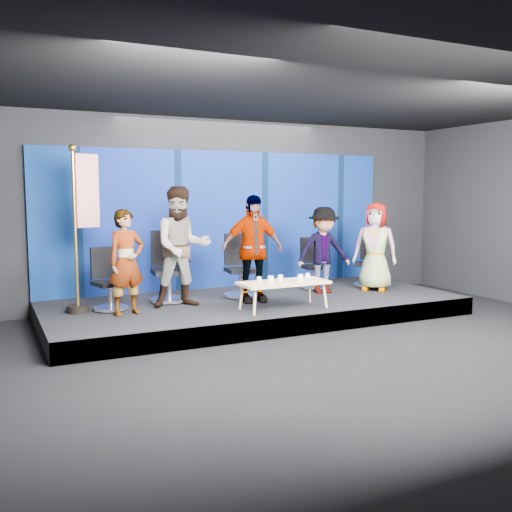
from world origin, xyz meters
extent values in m
plane|color=black|center=(0.00, 0.00, 0.00)|extent=(10.00, 10.00, 0.00)
cube|color=black|center=(0.00, 4.00, 1.75)|extent=(10.00, 0.02, 3.50)
cube|color=black|center=(0.00, 0.00, 3.50)|extent=(10.00, 8.00, 0.02)
cube|color=black|center=(0.00, 2.50, 0.15)|extent=(7.00, 3.00, 0.30)
cube|color=navy|center=(0.00, 3.95, 1.60)|extent=(7.00, 0.08, 2.60)
cylinder|color=silver|center=(-2.42, 2.64, 0.33)|extent=(0.68, 0.68, 0.06)
cylinder|color=silver|center=(-2.42, 2.64, 0.54)|extent=(0.06, 0.06, 0.37)
cube|color=black|center=(-2.42, 2.64, 0.72)|extent=(0.54, 0.54, 0.06)
cube|color=black|center=(-2.48, 2.85, 1.02)|extent=(0.40, 0.15, 0.50)
imported|color=black|center=(-2.26, 2.23, 1.09)|extent=(0.66, 0.52, 1.58)
cylinder|color=silver|center=(-1.40, 2.90, 0.33)|extent=(0.73, 0.73, 0.07)
cylinder|color=silver|center=(-1.40, 2.90, 0.59)|extent=(0.08, 0.08, 0.45)
cube|color=black|center=(-1.40, 2.90, 0.81)|extent=(0.59, 0.59, 0.08)
cube|color=black|center=(-1.37, 3.16, 1.18)|extent=(0.49, 0.10, 0.61)
imported|color=black|center=(-1.31, 2.46, 1.26)|extent=(1.00, 0.82, 1.92)
cylinder|color=silver|center=(-0.14, 2.78, 0.33)|extent=(0.69, 0.69, 0.06)
cylinder|color=silver|center=(-0.14, 2.78, 0.57)|extent=(0.07, 0.07, 0.41)
cube|color=black|center=(-0.14, 2.78, 0.78)|extent=(0.55, 0.55, 0.07)
cube|color=black|center=(-0.11, 3.02, 1.12)|extent=(0.46, 0.10, 0.57)
imported|color=black|center=(-0.14, 2.33, 1.19)|extent=(1.09, 0.55, 1.79)
cylinder|color=silver|center=(1.47, 2.97, 0.33)|extent=(0.60, 0.60, 0.05)
cylinder|color=silver|center=(1.47, 2.97, 0.54)|extent=(0.06, 0.06, 0.36)
cube|color=black|center=(1.47, 2.97, 0.72)|extent=(0.48, 0.48, 0.06)
cube|color=black|center=(1.50, 3.19, 1.02)|extent=(0.40, 0.09, 0.50)
imported|color=black|center=(1.39, 2.53, 1.08)|extent=(1.07, 0.70, 1.57)
cylinder|color=silver|center=(2.58, 2.77, 0.33)|extent=(0.81, 0.81, 0.06)
cylinder|color=silver|center=(2.58, 2.77, 0.55)|extent=(0.07, 0.07, 0.38)
cube|color=black|center=(2.58, 2.77, 0.74)|extent=(0.64, 0.64, 0.07)
cube|color=black|center=(2.74, 2.93, 1.05)|extent=(0.32, 0.34, 0.52)
imported|color=black|center=(2.41, 2.35, 1.12)|extent=(0.93, 0.94, 1.64)
cube|color=tan|center=(0.06, 1.59, 0.71)|extent=(1.42, 0.61, 0.04)
cylinder|color=tan|center=(-0.56, 1.35, 0.50)|extent=(0.04, 0.04, 0.39)
cylinder|color=tan|center=(-0.56, 1.81, 0.50)|extent=(0.04, 0.04, 0.39)
cylinder|color=tan|center=(0.68, 1.36, 0.50)|extent=(0.04, 0.04, 0.39)
cylinder|color=tan|center=(0.68, 1.83, 0.50)|extent=(0.04, 0.04, 0.39)
cylinder|color=white|center=(-0.32, 1.68, 0.78)|extent=(0.07, 0.07, 0.08)
cylinder|color=white|center=(-0.19, 1.54, 0.79)|extent=(0.09, 0.09, 0.11)
cylinder|color=white|center=(0.03, 1.64, 0.78)|extent=(0.08, 0.08, 0.10)
cylinder|color=white|center=(0.34, 1.54, 0.79)|extent=(0.08, 0.08, 0.10)
cylinder|color=white|center=(0.55, 1.67, 0.78)|extent=(0.07, 0.07, 0.09)
cylinder|color=black|center=(-2.91, 2.70, 0.35)|extent=(0.34, 0.34, 0.11)
cylinder|color=#B5913A|center=(-2.91, 2.70, 1.57)|extent=(0.05, 0.05, 2.33)
sphere|color=#B5913A|center=(-2.91, 2.70, 2.78)|extent=(0.12, 0.12, 0.12)
cube|color=#B01415|center=(-2.71, 2.78, 2.15)|extent=(0.39, 0.23, 1.11)
camera|label=1|loc=(-4.15, -6.20, 2.13)|focal=40.00mm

